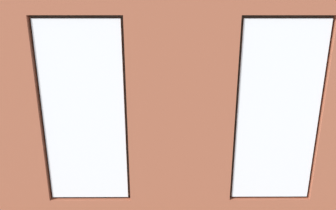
{
  "coord_description": "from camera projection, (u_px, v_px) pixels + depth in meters",
  "views": [
    {
      "loc": [
        0.16,
        5.86,
        2.68
      ],
      "look_at": [
        0.13,
        0.4,
        1.1
      ],
      "focal_mm": 32.0,
      "sensor_mm": 36.0,
      "label": 1
    }
  ],
  "objects": [
    {
      "name": "remote_black",
      "position": [
        144.0,
        128.0,
        6.42
      ],
      "size": [
        0.05,
        0.17,
        0.02
      ],
      "primitive_type": "cube",
      "rotation": [
        0.0,
        0.0,
        3.12
      ],
      "color": "black",
      "rests_on": "coffee_table"
    },
    {
      "name": "cup_ceramic",
      "position": [
        159.0,
        130.0,
        6.18
      ],
      "size": [
        0.09,
        0.09,
        0.1
      ],
      "primitive_type": "cylinder",
      "color": "#33567F",
      "rests_on": "coffee_table"
    },
    {
      "name": "potted_plant_near_tv",
      "position": [
        52.0,
        144.0,
        5.19
      ],
      "size": [
        0.53,
        0.53,
        0.88
      ],
      "color": "gray",
      "rests_on": "ground_plane"
    },
    {
      "name": "brick_wall_with_windows",
      "position": [
        181.0,
        103.0,
        3.29
      ],
      "size": [
        6.12,
        0.3,
        3.58
      ],
      "color": "#9E5138",
      "rests_on": "ground_plane"
    },
    {
      "name": "potted_plant_mid_room_small",
      "position": [
        202.0,
        116.0,
        7.1
      ],
      "size": [
        0.42,
        0.42,
        0.67
      ],
      "color": "beige",
      "rests_on": "ground_plane"
    },
    {
      "name": "ground_plane",
      "position": [
        174.0,
        151.0,
        6.39
      ],
      "size": [
        6.72,
        6.16,
        0.1
      ],
      "primitive_type": "cube",
      "color": "brown"
    },
    {
      "name": "couch_by_window",
      "position": [
        130.0,
        188.0,
        4.32
      ],
      "size": [
        1.8,
        0.87,
        0.8
      ],
      "color": "black",
      "rests_on": "ground_plane"
    },
    {
      "name": "white_wall_right",
      "position": [
        17.0,
        67.0,
        5.67
      ],
      "size": [
        0.1,
        5.16,
        3.58
      ],
      "primitive_type": "cube",
      "color": "silver",
      "rests_on": "ground_plane"
    },
    {
      "name": "tv_flatscreen",
      "position": [
        42.0,
        109.0,
        6.13
      ],
      "size": [
        1.23,
        0.2,
        0.79
      ],
      "color": "black",
      "rests_on": "media_console"
    },
    {
      "name": "potted_plant_foreground_right",
      "position": [
        84.0,
        96.0,
        8.12
      ],
      "size": [
        0.83,
        0.89,
        1.16
      ],
      "color": "#9E5638",
      "rests_on": "ground_plane"
    },
    {
      "name": "media_console",
      "position": [
        46.0,
        138.0,
        6.31
      ],
      "size": [
        1.23,
        0.42,
        0.5
      ],
      "primitive_type": "cube",
      "color": "black",
      "rests_on": "ground_plane"
    },
    {
      "name": "couch_left",
      "position": [
        283.0,
        132.0,
        6.43
      ],
      "size": [
        0.91,
        1.76,
        0.8
      ],
      "rotation": [
        0.0,
        0.0,
        1.59
      ],
      "color": "black",
      "rests_on": "ground_plane"
    },
    {
      "name": "coffee_table",
      "position": [
        153.0,
        132.0,
        6.33
      ],
      "size": [
        1.59,
        0.88,
        0.4
      ],
      "color": "#A87547",
      "rests_on": "ground_plane"
    },
    {
      "name": "papasan_chair",
      "position": [
        144.0,
        108.0,
        7.84
      ],
      "size": [
        1.01,
        1.01,
        0.66
      ],
      "color": "olive",
      "rests_on": "ground_plane"
    }
  ]
}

